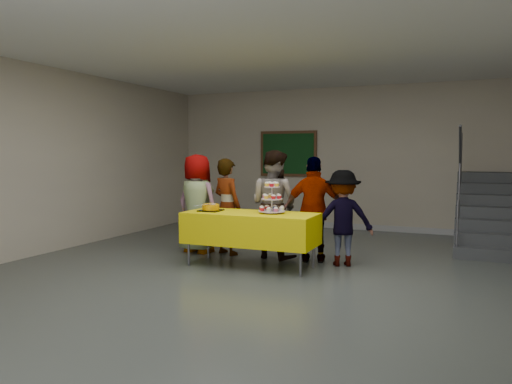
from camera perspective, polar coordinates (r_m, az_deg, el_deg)
room_shell at (r=5.94m, az=0.94°, el=9.49°), size 10.00×10.04×3.02m
bake_table at (r=7.08m, az=-0.64°, el=-4.11°), size 1.88×0.78×0.77m
cupcake_stand at (r=6.98m, az=1.83°, el=-0.98°), size 0.38×0.38×0.44m
bear_cake at (r=7.28m, az=-5.20°, el=-1.72°), size 0.32×0.36×0.12m
schoolchild_a at (r=8.12m, az=-6.74°, el=-1.32°), size 0.85×0.63×1.59m
schoolchild_b at (r=7.94m, az=-3.32°, el=-1.66°), size 0.66×0.55×1.53m
schoolchild_c at (r=7.66m, az=2.04°, el=-1.41°), size 0.95×0.84×1.65m
schoolchild_d at (r=7.40m, az=6.71°, el=-2.00°), size 0.98×0.58×1.56m
schoolchild_e at (r=7.24m, az=9.88°, el=-2.94°), size 1.01×0.79×1.37m
staircase at (r=9.66m, az=25.73°, el=-2.65°), size 1.30×2.40×2.04m
noticeboard at (r=11.05m, az=3.70°, el=4.39°), size 1.30×0.05×1.00m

